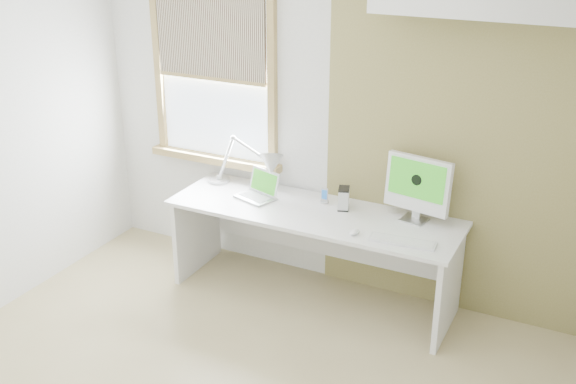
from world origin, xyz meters
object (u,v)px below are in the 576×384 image
Objects in this scene: desk_lamp at (261,166)px; external_drive at (344,198)px; laptop at (259,191)px; desk at (316,232)px; imac at (418,185)px.

external_drive is (0.70, -0.01, -0.14)m from desk_lamp.
desk_lamp is at bearing 109.79° from laptop.
desk is at bearing 0.80° from laptop.
desk is 0.34m from external_drive.
laptop is at bearing -173.41° from imac.
laptop is (-0.49, -0.01, 0.25)m from desk.
laptop reaches higher than external_drive.
desk is at bearing -155.37° from external_drive.
desk_lamp reaches higher than laptop.
external_drive is 0.34× the size of imac.
desk_lamp is at bearing -178.11° from imac.
desk_lamp is 4.44× the size of external_drive.
imac is (0.54, 0.05, 0.18)m from external_drive.
desk is 0.86m from imac.
desk is 0.55m from laptop.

